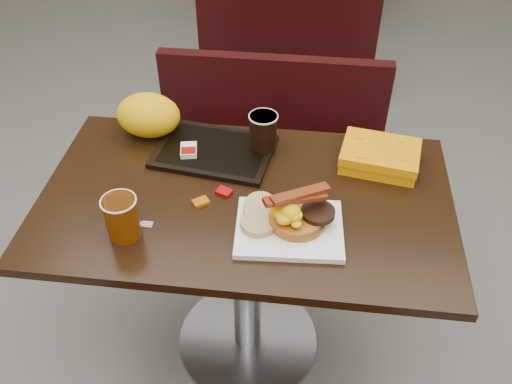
# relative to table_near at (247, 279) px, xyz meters

# --- Properties ---
(floor) EXTENTS (6.00, 7.00, 0.01)m
(floor) POSITION_rel_table_near_xyz_m (0.00, 0.00, -0.38)
(floor) COLOR slate
(floor) RESTS_ON ground
(table_near) EXTENTS (1.20, 0.70, 0.75)m
(table_near) POSITION_rel_table_near_xyz_m (0.00, 0.00, 0.00)
(table_near) COLOR black
(table_near) RESTS_ON floor
(bench_near_n) EXTENTS (1.00, 0.46, 0.72)m
(bench_near_n) POSITION_rel_table_near_xyz_m (0.00, 0.70, -0.02)
(bench_near_n) COLOR black
(bench_near_n) RESTS_ON floor
(bench_far_s) EXTENTS (1.00, 0.46, 0.72)m
(bench_far_s) POSITION_rel_table_near_xyz_m (0.00, 1.90, -0.02)
(bench_far_s) COLOR black
(bench_far_s) RESTS_ON floor
(platter) EXTENTS (0.30, 0.24, 0.02)m
(platter) POSITION_rel_table_near_xyz_m (0.14, -0.13, 0.38)
(platter) COLOR white
(platter) RESTS_ON table_near
(pancake_stack) EXTENTS (0.16, 0.16, 0.03)m
(pancake_stack) POSITION_rel_table_near_xyz_m (0.16, -0.11, 0.41)
(pancake_stack) COLOR #A7491B
(pancake_stack) RESTS_ON platter
(sausage_patty) EXTENTS (0.11, 0.11, 0.01)m
(sausage_patty) POSITION_rel_table_near_xyz_m (0.21, -0.10, 0.43)
(sausage_patty) COLOR black
(sausage_patty) RESTS_ON pancake_stack
(scrambled_eggs) EXTENTS (0.12, 0.11, 0.05)m
(scrambled_eggs) POSITION_rel_table_near_xyz_m (0.14, -0.14, 0.45)
(scrambled_eggs) COLOR #FFB005
(scrambled_eggs) RESTS_ON pancake_stack
(bacon_strips) EXTENTS (0.19, 0.15, 0.01)m
(bacon_strips) POSITION_rel_table_near_xyz_m (0.15, -0.11, 0.48)
(bacon_strips) COLOR #450704
(bacon_strips) RESTS_ON scrambled_eggs
(muffin_bottom) EXTENTS (0.11, 0.11, 0.02)m
(muffin_bottom) POSITION_rel_table_near_xyz_m (0.05, -0.14, 0.40)
(muffin_bottom) COLOR tan
(muffin_bottom) RESTS_ON platter
(muffin_top) EXTENTS (0.12, 0.12, 0.06)m
(muffin_top) POSITION_rel_table_near_xyz_m (0.05, -0.09, 0.41)
(muffin_top) COLOR tan
(muffin_top) RESTS_ON platter
(coffee_cup_near) EXTENTS (0.11, 0.11, 0.12)m
(coffee_cup_near) POSITION_rel_table_near_xyz_m (-0.30, -0.19, 0.44)
(coffee_cup_near) COLOR #8F3E05
(coffee_cup_near) RESTS_ON table_near
(fork) EXTENTS (0.12, 0.02, 0.00)m
(fork) POSITION_rel_table_near_xyz_m (-0.31, -0.15, 0.38)
(fork) COLOR white
(fork) RESTS_ON table_near
(knife) EXTENTS (0.02, 0.18, 0.00)m
(knife) POSITION_rel_table_near_xyz_m (0.19, -0.03, 0.38)
(knife) COLOR white
(knife) RESTS_ON table_near
(condiment_syrup) EXTENTS (0.06, 0.05, 0.01)m
(condiment_syrup) POSITION_rel_table_near_xyz_m (-0.12, -0.05, 0.38)
(condiment_syrup) COLOR #A14806
(condiment_syrup) RESTS_ON table_near
(condiment_ketchup) EXTENTS (0.05, 0.05, 0.01)m
(condiment_ketchup) POSITION_rel_table_near_xyz_m (-0.06, 0.01, 0.38)
(condiment_ketchup) COLOR #8C0504
(condiment_ketchup) RESTS_ON table_near
(tray) EXTENTS (0.39, 0.30, 0.02)m
(tray) POSITION_rel_table_near_xyz_m (-0.13, 0.19, 0.38)
(tray) COLOR black
(tray) RESTS_ON table_near
(hashbrown_sleeve_left) EXTENTS (0.06, 0.08, 0.02)m
(hashbrown_sleeve_left) POSITION_rel_table_near_xyz_m (-0.20, 0.16, 0.40)
(hashbrown_sleeve_left) COLOR silver
(hashbrown_sleeve_left) RESTS_ON tray
(coffee_cup_far) EXTENTS (0.10, 0.10, 0.12)m
(coffee_cup_far) POSITION_rel_table_near_xyz_m (0.03, 0.22, 0.45)
(coffee_cup_far) COLOR black
(coffee_cup_far) RESTS_ON tray
(clamshell) EXTENTS (0.26, 0.21, 0.06)m
(clamshell) POSITION_rel_table_near_xyz_m (0.39, 0.20, 0.41)
(clamshell) COLOR orange
(clamshell) RESTS_ON table_near
(paper_bag) EXTENTS (0.24, 0.21, 0.15)m
(paper_bag) POSITION_rel_table_near_xyz_m (-0.36, 0.27, 0.45)
(paper_bag) COLOR #EEA807
(paper_bag) RESTS_ON table_near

